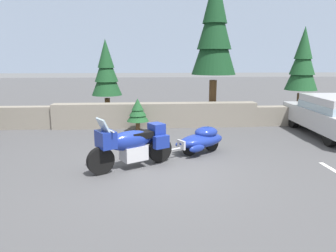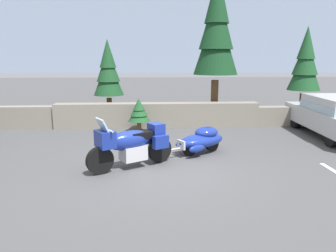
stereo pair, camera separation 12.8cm
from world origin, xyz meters
name	(u,v)px [view 2 (the right image)]	position (x,y,z in m)	size (l,w,h in m)	color
ground_plane	(162,170)	(0.00, 0.00, 0.00)	(80.00, 80.00, 0.00)	#4C4C4F
stone_guard_wall	(153,116)	(-0.17, 5.13, 0.44)	(24.00, 0.60, 0.96)	gray
distant_ridgeline	(151,41)	(0.00, 95.12, 8.00)	(240.00, 80.00, 16.00)	#8C9EB7
touring_motorcycle	(131,144)	(-0.76, 0.25, 0.62)	(2.07, 1.42, 1.33)	black
car_shaped_trailer	(202,139)	(1.19, 1.38, 0.41)	(2.08, 1.42, 0.76)	black
sedan_at_right_edge	(336,115)	(6.14, 3.14, 0.77)	(2.02, 4.58, 1.41)	black
pine_tree_tall	(217,28)	(2.46, 6.04, 3.88)	(1.84, 1.84, 6.20)	brown
pine_tree_secondary	(108,70)	(-2.04, 6.48, 2.18)	(1.28, 1.28, 3.49)	brown
pine_tree_far_right	(305,62)	(6.46, 6.36, 2.53)	(1.39, 1.39, 4.04)	brown
pine_sapling_near	(139,111)	(-0.69, 4.29, 0.78)	(0.82, 0.82, 1.25)	brown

